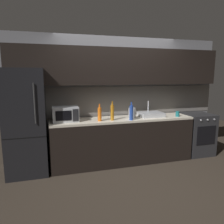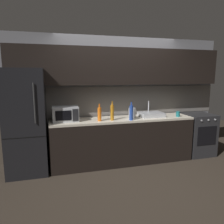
# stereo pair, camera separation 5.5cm
# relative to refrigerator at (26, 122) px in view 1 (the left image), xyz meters

# --- Properties ---
(ground_plane) EXTENTS (10.00, 10.00, 0.00)m
(ground_plane) POSITION_rel_refrigerator_xyz_m (1.78, -0.90, -0.92)
(ground_plane) COLOR #2D261E
(back_wall) EXTENTS (4.53, 0.44, 2.50)m
(back_wall) POSITION_rel_refrigerator_xyz_m (1.78, 0.30, 0.62)
(back_wall) COLOR slate
(back_wall) RESTS_ON ground
(counter_run) EXTENTS (2.79, 0.60, 0.90)m
(counter_run) POSITION_rel_refrigerator_xyz_m (1.78, 0.00, -0.47)
(counter_run) COLOR black
(counter_run) RESTS_ON ground
(refrigerator) EXTENTS (0.68, 0.69, 1.85)m
(refrigerator) POSITION_rel_refrigerator_xyz_m (0.00, 0.00, 0.00)
(refrigerator) COLOR black
(refrigerator) RESTS_ON ground
(oven_range) EXTENTS (0.60, 0.62, 0.90)m
(oven_range) POSITION_rel_refrigerator_xyz_m (3.51, -0.00, -0.47)
(oven_range) COLOR #232326
(oven_range) RESTS_ON ground
(microwave) EXTENTS (0.46, 0.35, 0.27)m
(microwave) POSITION_rel_refrigerator_xyz_m (0.68, 0.02, 0.11)
(microwave) COLOR #A8AAAF
(microwave) RESTS_ON counter_run
(sink_basin) EXTENTS (0.48, 0.38, 0.30)m
(sink_basin) POSITION_rel_refrigerator_xyz_m (2.40, 0.03, 0.02)
(sink_basin) COLOR #ADAFB5
(sink_basin) RESTS_ON counter_run
(kettle) EXTENTS (0.17, 0.14, 0.23)m
(kettle) POSITION_rel_refrigerator_xyz_m (1.95, -0.05, 0.08)
(kettle) COLOR #B7BABF
(kettle) RESTS_ON counter_run
(wine_bottle_amber) EXTENTS (0.07, 0.07, 0.36)m
(wine_bottle_amber) POSITION_rel_refrigerator_xyz_m (1.53, -0.13, 0.13)
(wine_bottle_amber) COLOR #B27019
(wine_bottle_amber) RESTS_ON counter_run
(wine_bottle_blue) EXTENTS (0.07, 0.07, 0.35)m
(wine_bottle_blue) POSITION_rel_refrigerator_xyz_m (1.87, -0.22, 0.12)
(wine_bottle_blue) COLOR #234299
(wine_bottle_blue) RESTS_ON counter_run
(wine_bottle_orange) EXTENTS (0.07, 0.07, 0.32)m
(wine_bottle_orange) POSITION_rel_refrigerator_xyz_m (1.28, -0.13, 0.11)
(wine_bottle_orange) COLOR orange
(wine_bottle_orange) RESTS_ON counter_run
(mug_teal) EXTENTS (0.08, 0.08, 0.10)m
(mug_teal) POSITION_rel_refrigerator_xyz_m (2.91, -0.14, 0.03)
(mug_teal) COLOR #19666B
(mug_teal) RESTS_ON counter_run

